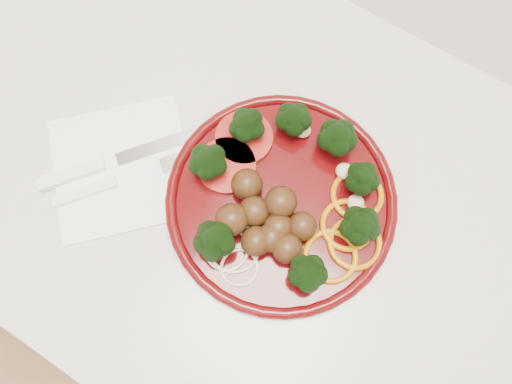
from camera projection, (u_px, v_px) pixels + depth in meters
The scene contains 5 objects.
counter at pixel (273, 261), 1.05m from camera, with size 2.40×0.60×0.90m.
plate at pixel (283, 198), 0.60m from camera, with size 0.28×0.28×0.06m.
napkin at pixel (122, 168), 0.63m from camera, with size 0.17×0.17×0.00m, color white.
knife at pixel (100, 165), 0.62m from camera, with size 0.14×0.18×0.01m.
fork at pixel (103, 186), 0.61m from camera, with size 0.13×0.16×0.01m.
Camera 1 is at (0.06, 1.54, 1.49)m, focal length 35.00 mm.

